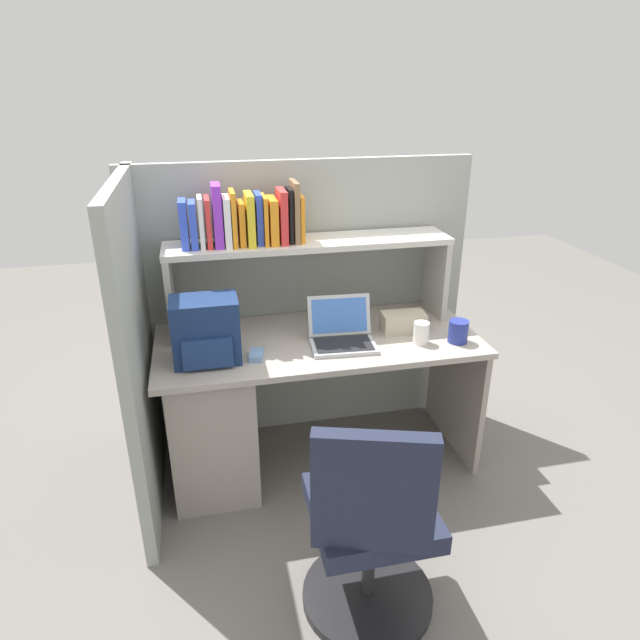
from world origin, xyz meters
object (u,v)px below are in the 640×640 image
laptop (342,334)px  tissue_box (403,322)px  paper_cup (421,333)px  snack_canister (458,331)px  office_chair (370,534)px  backpack (206,331)px  computer_mouse (256,355)px

laptop → tissue_box: size_ratio=1.49×
paper_cup → tissue_box: (-0.04, 0.15, -0.00)m
snack_canister → laptop: bearing=169.5°
tissue_box → laptop: bearing=-165.2°
snack_canister → office_chair: (-0.68, -0.79, -0.39)m
office_chair → paper_cup: bearing=-104.3°
paper_cup → backpack: bearing=177.6°
computer_mouse → office_chair: 0.95m
computer_mouse → paper_cup: bearing=11.1°
tissue_box → computer_mouse: bearing=-166.9°
backpack → snack_canister: backpack is taller
laptop → paper_cup: 0.39m
laptop → paper_cup: laptop is taller
computer_mouse → snack_canister: size_ratio=0.93×
computer_mouse → paper_cup: (0.80, -0.01, 0.04)m
laptop → snack_canister: size_ratio=2.94×
paper_cup → tissue_box: paper_cup is taller
backpack → office_chair: 1.12m
laptop → computer_mouse: bearing=-171.2°
paper_cup → snack_canister: snack_canister is taller
laptop → snack_canister: laptop is taller
office_chair → laptop: bearing=-80.5°
paper_cup → snack_canister: size_ratio=0.98×
backpack → office_chair: size_ratio=0.32×
snack_canister → office_chair: size_ratio=0.12×
laptop → paper_cup: bearing=-11.8°
backpack → tissue_box: 1.00m
backpack → computer_mouse: bearing=-7.5°
computer_mouse → snack_canister: (0.99, -0.04, 0.04)m
office_chair → backpack: bearing=-41.6°
laptop → backpack: bearing=-176.7°
backpack → snack_canister: size_ratio=2.70×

